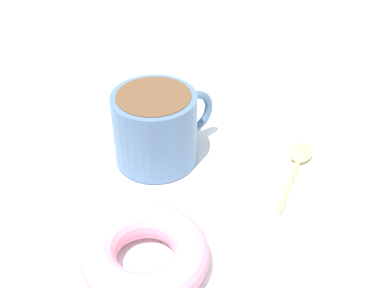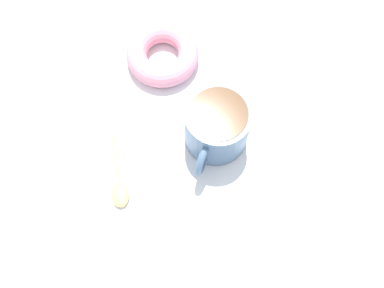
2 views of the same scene
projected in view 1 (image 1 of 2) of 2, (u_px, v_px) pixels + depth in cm
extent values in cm
cube|color=#99A8B7|center=(205.00, 164.00, 59.06)|extent=(120.00, 120.00, 2.00)
cube|color=white|center=(192.00, 160.00, 57.78)|extent=(35.42, 35.42, 0.30)
cylinder|color=slate|center=(155.00, 128.00, 55.48)|extent=(8.80, 8.80, 7.81)
cylinder|color=brown|center=(153.00, 98.00, 53.24)|extent=(7.60, 7.60, 0.60)
torus|color=slate|center=(193.00, 113.00, 57.76)|extent=(1.41, 5.34, 5.27)
torus|color=pink|center=(145.00, 254.00, 44.94)|extent=(11.00, 11.00, 3.13)
ellipsoid|color=#D8B772|center=(301.00, 152.00, 57.88)|extent=(4.10, 4.32, 0.90)
cylinder|color=#D8B772|center=(290.00, 183.00, 54.10)|extent=(5.79, 7.25, 0.56)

